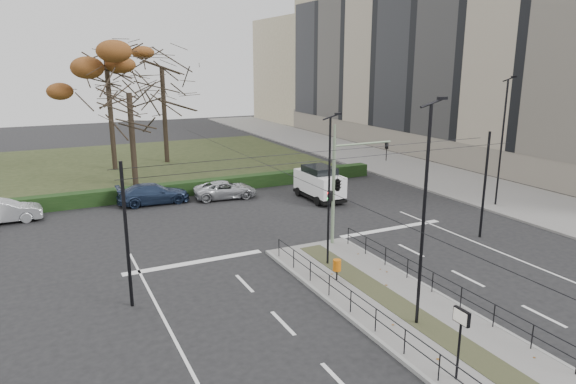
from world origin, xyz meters
name	(u,v)px	position (x,y,z in m)	size (l,w,h in m)	color
ground	(357,281)	(0.00, 0.00, 0.00)	(140.00, 140.00, 0.00)	black
median_island	(391,302)	(0.00, -2.50, 0.07)	(4.40, 15.00, 0.14)	slate
sidewalk_east	(387,162)	(18.00, 22.00, 0.07)	(8.00, 90.00, 0.14)	slate
park	(116,166)	(-6.00, 32.00, 0.05)	(38.00, 26.00, 0.10)	#242C16
hedge	(143,193)	(-6.00, 18.60, 0.50)	(38.00, 1.00, 1.00)	black
apartment_block	(458,54)	(27.97, 23.97, 10.39)	(13.09, 52.10, 21.64)	tan
median_railing	(394,283)	(0.00, -2.60, 0.98)	(4.14, 13.24, 0.92)	black
catenary	(340,200)	(0.00, 1.62, 3.42)	(20.00, 34.00, 6.00)	black
traffic_light	(339,182)	(1.70, 4.50, 3.48)	(3.90, 2.24, 5.73)	gray
litter_bin	(337,266)	(-0.93, 0.27, 0.82)	(0.37, 0.37, 0.95)	black
info_panel	(461,325)	(-1.51, -7.74, 1.99)	(0.13, 0.62, 2.36)	black
streetlamp_median_near	(424,214)	(-0.27, -4.42, 4.39)	(0.70, 0.14, 8.36)	black
streetlamp_median_far	(329,190)	(-0.33, 2.08, 3.83)	(0.61, 0.12, 7.26)	black
streetlamp_sidewalk	(502,141)	(15.41, 6.20, 4.51)	(0.72, 0.15, 8.60)	black
parked_car_second	(3,211)	(-14.75, 16.87, 0.72)	(1.53, 4.39, 1.45)	#AEB1B6
parked_car_third	(153,194)	(-5.53, 17.22, 0.71)	(2.00, 4.92, 1.43)	#1F2D4A
parked_car_fourth	(225,190)	(-0.51, 16.42, 0.63)	(2.08, 4.51, 1.25)	#AEB1B6
white_van	(319,182)	(5.42, 13.13, 1.26)	(2.11, 4.54, 2.42)	white
rust_tree	(106,59)	(-6.28, 30.35, 9.81)	(8.52, 8.52, 12.79)	black
bare_tree_center	(162,74)	(-1.20, 31.62, 8.52)	(7.10, 7.10, 12.07)	black
bare_tree_near	(129,100)	(-5.73, 23.03, 6.80)	(5.89, 5.89, 9.61)	black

